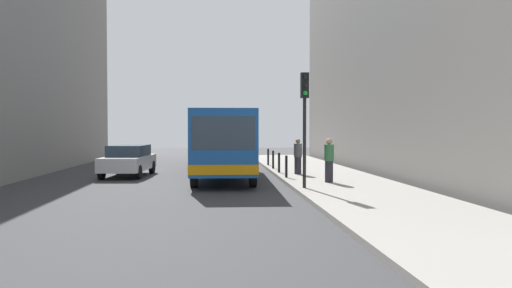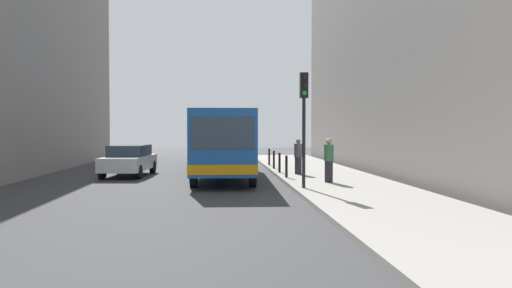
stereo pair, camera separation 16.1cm
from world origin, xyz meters
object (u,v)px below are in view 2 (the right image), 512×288
object	(u,v)px
bollard_mid	(280,163)
pedestrian_mid_sidewalk	(298,157)
bollard_far	(274,160)
car_behind_bus	(211,151)
pedestrian_near_signal	(329,160)
bollard_farthest	(269,157)
traffic_light	(304,108)
car_beside_bus	(129,160)
bollard_near	(286,166)
bus	(224,140)

from	to	relation	value
bollard_mid	pedestrian_mid_sidewalk	distance (m)	1.25
bollard_far	pedestrian_mid_sidewalk	size ratio (longest dim) A/B	0.58
car_behind_bus	bollard_mid	bearing A→B (deg)	112.10
pedestrian_near_signal	bollard_mid	bearing A→B (deg)	77.57
car_behind_bus	bollard_farthest	distance (m)	5.16
traffic_light	bollard_far	world-z (taller)	traffic_light
car_beside_bus	bollard_near	bearing A→B (deg)	163.42
bus	car_behind_bus	size ratio (longest dim) A/B	2.50
bollard_near	pedestrian_mid_sidewalk	world-z (taller)	pedestrian_mid_sidewalk
car_behind_bus	bollard_near	distance (m)	11.81
traffic_light	pedestrian_near_signal	bearing A→B (deg)	53.99
bus	bollard_near	distance (m)	3.43
car_behind_bus	bollard_mid	distance (m)	9.46
bus	bollard_farthest	world-z (taller)	bus
bollard_far	pedestrian_mid_sidewalk	world-z (taller)	pedestrian_mid_sidewalk
car_beside_bus	bollard_near	xyz separation A→B (m)	(7.19, -2.78, -0.16)
bollard_near	pedestrian_near_signal	xyz separation A→B (m)	(1.40, -2.07, 0.39)
car_behind_bus	car_beside_bus	bearing A→B (deg)	67.07
bollard_near	bollard_far	bearing A→B (deg)	90.00
bollard_mid	bollard_far	size ratio (longest dim) A/B	1.00
traffic_light	pedestrian_near_signal	xyz separation A→B (m)	(1.30, 1.79, -1.99)
car_behind_bus	bollard_far	xyz separation A→B (m)	(3.42, -6.34, -0.16)
car_beside_bus	traffic_light	world-z (taller)	traffic_light
traffic_light	bollard_near	xyz separation A→B (m)	(-0.10, 3.86, -2.38)
car_behind_bus	traffic_light	bearing A→B (deg)	103.97
bus	pedestrian_near_signal	size ratio (longest dim) A/B	6.42
pedestrian_mid_sidewalk	traffic_light	bearing A→B (deg)	-60.92
bollard_far	car_beside_bus	bearing A→B (deg)	-163.09
bus	pedestrian_near_signal	distance (m)	5.70
car_behind_bus	bollard_near	world-z (taller)	car_behind_bus
car_behind_bus	bollard_farthest	size ratio (longest dim) A/B	4.66
car_beside_bus	pedestrian_mid_sidewalk	bearing A→B (deg)	175.79
bollard_near	bollard_far	world-z (taller)	same
bollard_near	bollard_mid	world-z (taller)	same
bollard_farthest	pedestrian_near_signal	size ratio (longest dim) A/B	0.55
traffic_light	bus	bearing A→B (deg)	115.82
traffic_light	bollard_near	size ratio (longest dim) A/B	4.32
pedestrian_near_signal	pedestrian_mid_sidewalk	size ratio (longest dim) A/B	1.05
bus	pedestrian_mid_sidewalk	bearing A→B (deg)	176.18
bollard_far	car_behind_bus	bearing A→B (deg)	118.37
traffic_light	pedestrian_near_signal	size ratio (longest dim) A/B	2.38
bollard_farthest	pedestrian_mid_sidewalk	world-z (taller)	pedestrian_mid_sidewalk
traffic_light	bollard_farthest	world-z (taller)	traffic_light
bollard_mid	bollard_far	world-z (taller)	same
traffic_light	pedestrian_mid_sidewalk	distance (m)	5.82
car_beside_bus	bollard_far	world-z (taller)	car_beside_bus
car_behind_bus	bollard_mid	xyz separation A→B (m)	(3.42, -8.82, -0.16)
car_beside_bus	pedestrian_near_signal	bearing A→B (deg)	155.09
bollard_near	bollard_farthest	distance (m)	7.44
bollard_far	bollard_near	bearing A→B (deg)	-90.00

